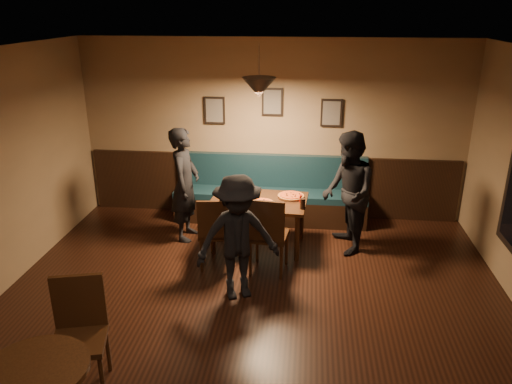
# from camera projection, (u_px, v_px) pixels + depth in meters

# --- Properties ---
(floor) EXTENTS (7.00, 7.00, 0.00)m
(floor) POSITION_uv_depth(u_px,v_px,m) (243.00, 348.00, 5.00)
(floor) COLOR black
(floor) RESTS_ON ground
(ceiling) EXTENTS (7.00, 7.00, 0.00)m
(ceiling) POSITION_uv_depth(u_px,v_px,m) (240.00, 62.00, 4.01)
(ceiling) COLOR silver
(ceiling) RESTS_ON ground
(wall_back) EXTENTS (6.00, 0.00, 6.00)m
(wall_back) POSITION_uv_depth(u_px,v_px,m) (272.00, 130.00, 7.76)
(wall_back) COLOR #8C704F
(wall_back) RESTS_ON ground
(wainscot) EXTENTS (5.88, 0.06, 1.00)m
(wainscot) POSITION_uv_depth(u_px,v_px,m) (271.00, 185.00, 8.05)
(wainscot) COLOR black
(wainscot) RESTS_ON ground
(booth_bench) EXTENTS (3.00, 0.60, 1.00)m
(booth_bench) POSITION_uv_depth(u_px,v_px,m) (270.00, 191.00, 7.80)
(booth_bench) COLOR #0F232D
(booth_bench) RESTS_ON ground
(picture_left) EXTENTS (0.32, 0.04, 0.42)m
(picture_left) POSITION_uv_depth(u_px,v_px,m) (215.00, 110.00, 7.71)
(picture_left) COLOR black
(picture_left) RESTS_ON wall_back
(picture_center) EXTENTS (0.32, 0.04, 0.42)m
(picture_center) POSITION_uv_depth(u_px,v_px,m) (272.00, 102.00, 7.57)
(picture_center) COLOR black
(picture_center) RESTS_ON wall_back
(picture_right) EXTENTS (0.32, 0.04, 0.42)m
(picture_right) POSITION_uv_depth(u_px,v_px,m) (331.00, 113.00, 7.53)
(picture_right) COLOR black
(picture_right) RESTS_ON wall_back
(pendant_lamp) EXTENTS (0.44, 0.44, 0.25)m
(pendant_lamp) POSITION_uv_depth(u_px,v_px,m) (259.00, 87.00, 6.34)
(pendant_lamp) COLOR black
(pendant_lamp) RESTS_ON ceiling
(dining_table) EXTENTS (1.37, 0.93, 0.70)m
(dining_table) POSITION_uv_depth(u_px,v_px,m) (259.00, 223.00, 7.01)
(dining_table) COLOR black
(dining_table) RESTS_ON floor
(chair_near_left) EXTENTS (0.49, 0.49, 0.98)m
(chair_near_left) POSITION_uv_depth(u_px,v_px,m) (216.00, 231.00, 6.44)
(chair_near_left) COLOR black
(chair_near_left) RESTS_ON floor
(chair_near_right) EXTENTS (0.51, 0.51, 1.05)m
(chair_near_right) POSITION_uv_depth(u_px,v_px,m) (269.00, 233.00, 6.29)
(chair_near_right) COLOR black
(chair_near_right) RESTS_ON floor
(diner_left) EXTENTS (0.42, 0.62, 1.66)m
(diner_left) POSITION_uv_depth(u_px,v_px,m) (185.00, 184.00, 7.10)
(diner_left) COLOR black
(diner_left) RESTS_ON floor
(diner_right) EXTENTS (0.78, 0.92, 1.69)m
(diner_right) POSITION_uv_depth(u_px,v_px,m) (348.00, 193.00, 6.72)
(diner_right) COLOR black
(diner_right) RESTS_ON floor
(diner_front) EXTENTS (1.11, 0.89, 1.50)m
(diner_front) POSITION_uv_depth(u_px,v_px,m) (238.00, 238.00, 5.64)
(diner_front) COLOR black
(diner_front) RESTS_ON floor
(pizza_a) EXTENTS (0.39, 0.39, 0.04)m
(pizza_a) POSITION_uv_depth(u_px,v_px,m) (230.00, 193.00, 7.06)
(pizza_a) COLOR #C38724
(pizza_a) RESTS_ON dining_table
(pizza_b) EXTENTS (0.44, 0.44, 0.04)m
(pizza_b) POSITION_uv_depth(u_px,v_px,m) (261.00, 204.00, 6.69)
(pizza_b) COLOR orange
(pizza_b) RESTS_ON dining_table
(pizza_c) EXTENTS (0.47, 0.47, 0.04)m
(pizza_c) POSITION_uv_depth(u_px,v_px,m) (291.00, 196.00, 6.96)
(pizza_c) COLOR orange
(pizza_c) RESTS_ON dining_table
(soda_glass) EXTENTS (0.08, 0.08, 0.14)m
(soda_glass) POSITION_uv_depth(u_px,v_px,m) (303.00, 204.00, 6.55)
(soda_glass) COLOR black
(soda_glass) RESTS_ON dining_table
(tabasco_bottle) EXTENTS (0.03, 0.03, 0.13)m
(tabasco_bottle) POSITION_uv_depth(u_px,v_px,m) (301.00, 198.00, 6.76)
(tabasco_bottle) COLOR #A10F05
(tabasco_bottle) RESTS_ON dining_table
(napkin_a) EXTENTS (0.22, 0.22, 0.01)m
(napkin_a) POSITION_uv_depth(u_px,v_px,m) (221.00, 191.00, 7.18)
(napkin_a) COLOR #1E7324
(napkin_a) RESTS_ON dining_table
(napkin_b) EXTENTS (0.19, 0.19, 0.01)m
(napkin_b) POSITION_uv_depth(u_px,v_px,m) (217.00, 205.00, 6.70)
(napkin_b) COLOR #207B41
(napkin_b) RESTS_ON dining_table
(cutlery_set) EXTENTS (0.17, 0.07, 0.00)m
(cutlery_set) POSITION_uv_depth(u_px,v_px,m) (250.00, 211.00, 6.51)
(cutlery_set) COLOR silver
(cutlery_set) RESTS_ON dining_table
(cafe_chair_far) EXTENTS (0.56, 0.56, 1.03)m
(cafe_chair_far) POSITION_uv_depth(u_px,v_px,m) (78.00, 340.00, 4.30)
(cafe_chair_far) COLOR black
(cafe_chair_far) RESTS_ON floor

